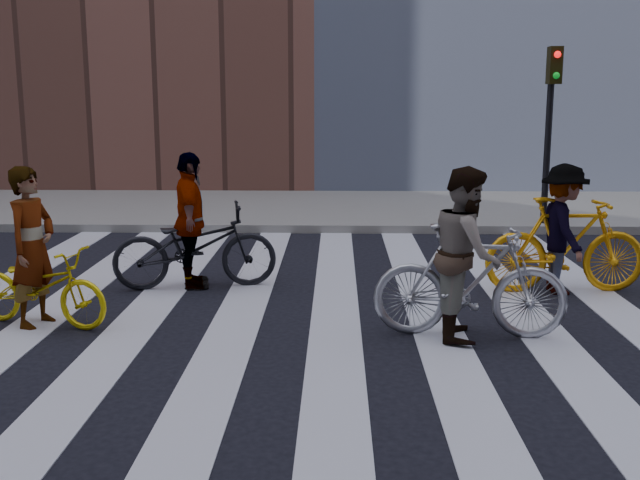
{
  "coord_description": "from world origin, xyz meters",
  "views": [
    {
      "loc": [
        0.56,
        -8.4,
        2.49
      ],
      "look_at": [
        0.36,
        0.3,
        0.8
      ],
      "focal_mm": 42.0,
      "sensor_mm": 36.0,
      "label": 1
    }
  ],
  "objects_px": {
    "traffic_signal": "(551,107)",
    "rider_right": "(563,229)",
    "rider_mid": "(466,253)",
    "rider_rear": "(190,221)",
    "bike_silver_mid": "(470,281)",
    "bike_yellow_right": "(566,245)",
    "rider_left": "(32,247)",
    "bike_yellow_left": "(40,287)",
    "bike_dark_rear": "(195,246)"
  },
  "relations": [
    {
      "from": "bike_yellow_left",
      "to": "rider_right",
      "type": "relative_size",
      "value": 1.01
    },
    {
      "from": "rider_left",
      "to": "rider_rear",
      "type": "xyz_separation_m",
      "value": [
        1.39,
        1.65,
        0.01
      ]
    },
    {
      "from": "bike_yellow_right",
      "to": "rider_rear",
      "type": "height_order",
      "value": "rider_rear"
    },
    {
      "from": "bike_dark_rear",
      "to": "rider_right",
      "type": "relative_size",
      "value": 1.28
    },
    {
      "from": "bike_yellow_left",
      "to": "rider_rear",
      "type": "height_order",
      "value": "rider_rear"
    },
    {
      "from": "traffic_signal",
      "to": "bike_dark_rear",
      "type": "distance_m",
      "value": 7.3
    },
    {
      "from": "bike_yellow_right",
      "to": "bike_dark_rear",
      "type": "bearing_deg",
      "value": 85.46
    },
    {
      "from": "rider_left",
      "to": "rider_right",
      "type": "height_order",
      "value": "rider_left"
    },
    {
      "from": "rider_rear",
      "to": "bike_yellow_right",
      "type": "bearing_deg",
      "value": -103.13
    },
    {
      "from": "rider_rear",
      "to": "rider_right",
      "type": "bearing_deg",
      "value": -103.15
    },
    {
      "from": "bike_silver_mid",
      "to": "rider_right",
      "type": "relative_size",
      "value": 1.21
    },
    {
      "from": "rider_mid",
      "to": "rider_rear",
      "type": "relative_size",
      "value": 1.01
    },
    {
      "from": "bike_yellow_right",
      "to": "rider_left",
      "type": "bearing_deg",
      "value": 100.85
    },
    {
      "from": "traffic_signal",
      "to": "rider_mid",
      "type": "xyz_separation_m",
      "value": [
        -2.51,
        -6.19,
        -1.39
      ]
    },
    {
      "from": "traffic_signal",
      "to": "rider_rear",
      "type": "height_order",
      "value": "traffic_signal"
    },
    {
      "from": "bike_dark_rear",
      "to": "bike_yellow_right",
      "type": "bearing_deg",
      "value": -103.15
    },
    {
      "from": "rider_left",
      "to": "bike_dark_rear",
      "type": "bearing_deg",
      "value": -24.97
    },
    {
      "from": "rider_left",
      "to": "rider_mid",
      "type": "bearing_deg",
      "value": -77.55
    },
    {
      "from": "bike_yellow_right",
      "to": "rider_right",
      "type": "xyz_separation_m",
      "value": [
        -0.05,
        0.0,
        0.21
      ]
    },
    {
      "from": "rider_left",
      "to": "rider_rear",
      "type": "bearing_deg",
      "value": -23.97
    },
    {
      "from": "traffic_signal",
      "to": "bike_yellow_right",
      "type": "relative_size",
      "value": 1.62
    },
    {
      "from": "rider_right",
      "to": "bike_yellow_left",
      "type": "bearing_deg",
      "value": 101.07
    },
    {
      "from": "rider_left",
      "to": "rider_right",
      "type": "xyz_separation_m",
      "value": [
        6.14,
        1.53,
        -0.05
      ]
    },
    {
      "from": "bike_yellow_right",
      "to": "bike_dark_rear",
      "type": "relative_size",
      "value": 0.97
    },
    {
      "from": "bike_silver_mid",
      "to": "bike_yellow_right",
      "type": "distance_m",
      "value": 2.38
    },
    {
      "from": "rider_rear",
      "to": "bike_silver_mid",
      "type": "bearing_deg",
      "value": -132.41
    },
    {
      "from": "bike_yellow_right",
      "to": "rider_left",
      "type": "height_order",
      "value": "rider_left"
    },
    {
      "from": "bike_yellow_left",
      "to": "bike_silver_mid",
      "type": "relative_size",
      "value": 0.83
    },
    {
      "from": "rider_rear",
      "to": "rider_mid",
      "type": "bearing_deg",
      "value": -132.79
    },
    {
      "from": "traffic_signal",
      "to": "bike_yellow_right",
      "type": "bearing_deg",
      "value": -102.05
    },
    {
      "from": "rider_right",
      "to": "rider_left",
      "type": "bearing_deg",
      "value": 100.96
    },
    {
      "from": "rider_mid",
      "to": "rider_rear",
      "type": "distance_m",
      "value": 3.77
    },
    {
      "from": "bike_yellow_right",
      "to": "bike_silver_mid",
      "type": "bearing_deg",
      "value": 137.08
    },
    {
      "from": "bike_yellow_right",
      "to": "rider_left",
      "type": "xyz_separation_m",
      "value": [
        -6.19,
        -1.53,
        0.26
      ]
    },
    {
      "from": "traffic_signal",
      "to": "rider_right",
      "type": "relative_size",
      "value": 2.02
    },
    {
      "from": "bike_dark_rear",
      "to": "rider_left",
      "type": "height_order",
      "value": "rider_left"
    },
    {
      "from": "bike_dark_rear",
      "to": "rider_left",
      "type": "distance_m",
      "value": 2.22
    },
    {
      "from": "bike_yellow_right",
      "to": "bike_dark_rear",
      "type": "distance_m",
      "value": 4.75
    },
    {
      "from": "bike_yellow_left",
      "to": "rider_mid",
      "type": "distance_m",
      "value": 4.6
    },
    {
      "from": "rider_left",
      "to": "bike_yellow_right",
      "type": "bearing_deg",
      "value": -60.02
    },
    {
      "from": "traffic_signal",
      "to": "rider_left",
      "type": "height_order",
      "value": "traffic_signal"
    },
    {
      "from": "bike_dark_rear",
      "to": "rider_rear",
      "type": "xyz_separation_m",
      "value": [
        -0.05,
        0.0,
        0.33
      ]
    },
    {
      "from": "bike_yellow_left",
      "to": "bike_dark_rear",
      "type": "height_order",
      "value": "bike_dark_rear"
    },
    {
      "from": "traffic_signal",
      "to": "rider_left",
      "type": "relative_size",
      "value": 1.9
    },
    {
      "from": "rider_right",
      "to": "rider_mid",
      "type": "bearing_deg",
      "value": 137.08
    },
    {
      "from": "bike_yellow_left",
      "to": "rider_rear",
      "type": "xyz_separation_m",
      "value": [
        1.34,
        1.65,
        0.45
      ]
    },
    {
      "from": "bike_silver_mid",
      "to": "bike_dark_rear",
      "type": "relative_size",
      "value": 0.94
    },
    {
      "from": "rider_mid",
      "to": "rider_right",
      "type": "xyz_separation_m",
      "value": [
        1.53,
        1.82,
        -0.07
      ]
    },
    {
      "from": "rider_rear",
      "to": "traffic_signal",
      "type": "bearing_deg",
      "value": -65.12
    },
    {
      "from": "traffic_signal",
      "to": "bike_dark_rear",
      "type": "height_order",
      "value": "traffic_signal"
    }
  ]
}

